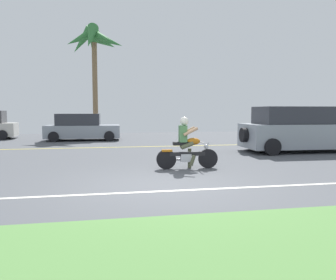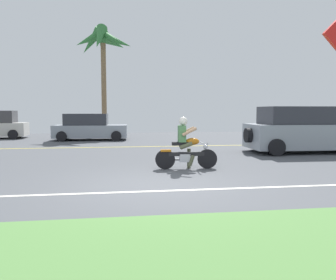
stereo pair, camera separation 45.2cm
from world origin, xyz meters
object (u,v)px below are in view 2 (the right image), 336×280
parked_car_1 (90,128)px  palm_tree_0 (104,44)px  suv_nearby (304,130)px  motorcyclist (186,147)px

parked_car_1 → palm_tree_0: 6.27m
suv_nearby → parked_car_1: 11.42m
motorcyclist → suv_nearby: 6.25m
motorcyclist → parked_car_1: bearing=109.9°
motorcyclist → palm_tree_0: (-2.93, 13.28, 5.38)m
parked_car_1 → palm_tree_0: bearing=77.8°
suv_nearby → parked_car_1: (-9.06, 6.95, -0.19)m
suv_nearby → palm_tree_0: palm_tree_0 is taller
motorcyclist → palm_tree_0: palm_tree_0 is taller
suv_nearby → palm_tree_0: 14.14m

